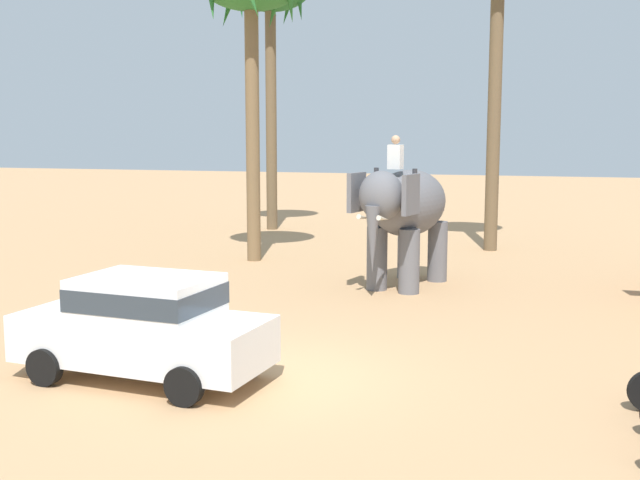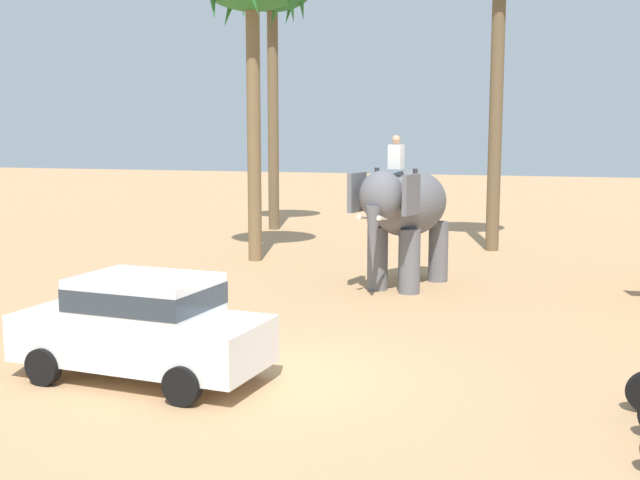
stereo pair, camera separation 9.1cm
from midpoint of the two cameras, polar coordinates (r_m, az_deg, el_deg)
ground_plane at (r=13.24m, az=-3.83°, el=-9.68°), size 120.00×120.00×0.00m
car_sedan_foreground at (r=13.05m, az=-12.75°, el=-5.90°), size 4.23×2.15×1.70m
elephant_with_mahout at (r=20.21m, az=6.01°, el=2.17°), size 2.36×4.01×3.88m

